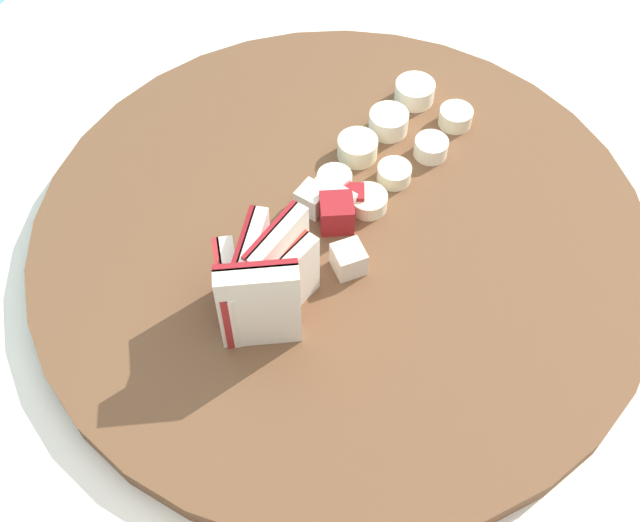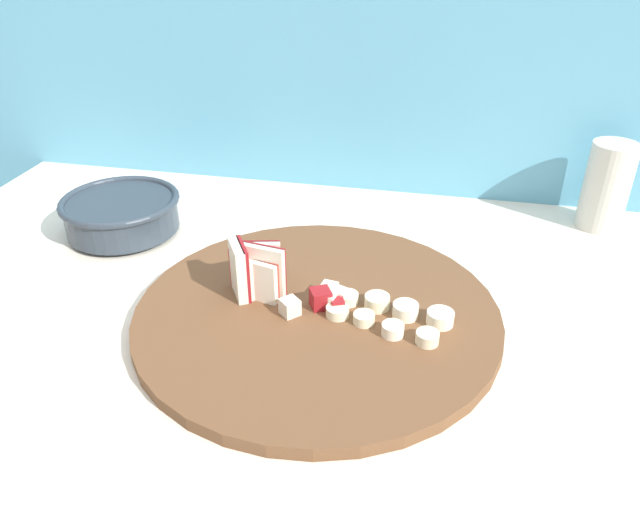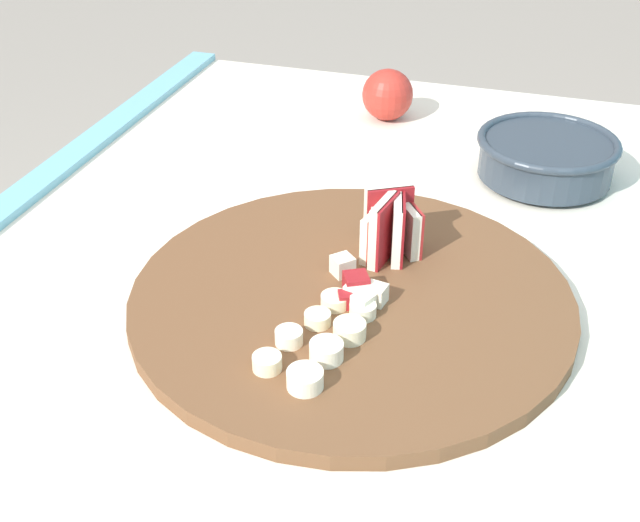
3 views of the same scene
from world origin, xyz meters
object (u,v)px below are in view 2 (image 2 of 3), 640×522
at_px(cutting_board, 317,314).
at_px(apple_wedge_fan, 252,271).
at_px(apple_dice_pile, 322,299).
at_px(banana_slice_rows, 392,314).
at_px(small_jar, 607,186).
at_px(ceramic_bowl, 122,213).

distance_m(cutting_board, apple_wedge_fan, 0.09).
bearing_deg(apple_dice_pile, banana_slice_rows, -6.47).
relative_size(banana_slice_rows, small_jar, 1.10).
xyz_separation_m(cutting_board, banana_slice_rows, (0.08, -0.00, 0.01)).
xyz_separation_m(banana_slice_rows, ceramic_bowl, (-0.40, 0.15, 0.01)).
bearing_deg(apple_dice_pile, apple_wedge_fan, 172.45).
xyz_separation_m(banana_slice_rows, small_jar, (0.27, 0.31, 0.04)).
bearing_deg(small_jar, apple_dice_pile, -138.56).
distance_m(cutting_board, apple_dice_pile, 0.02).
bearing_deg(apple_dice_pile, cutting_board, -125.69).
distance_m(apple_wedge_fan, apple_dice_pile, 0.09).
relative_size(apple_wedge_fan, ceramic_bowl, 0.44).
distance_m(apple_dice_pile, banana_slice_rows, 0.08).
xyz_separation_m(apple_dice_pile, small_jar, (0.35, 0.31, 0.04)).
relative_size(apple_dice_pile, banana_slice_rows, 0.55).
distance_m(cutting_board, small_jar, 0.47).
bearing_deg(ceramic_bowl, apple_dice_pile, -24.32).
bearing_deg(ceramic_bowl, apple_wedge_fan, -29.50).
distance_m(apple_wedge_fan, ceramic_bowl, 0.27).
xyz_separation_m(apple_wedge_fan, apple_dice_pile, (0.08, -0.01, -0.02)).
bearing_deg(small_jar, banana_slice_rows, -130.29).
bearing_deg(apple_wedge_fan, apple_dice_pile, -7.55).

